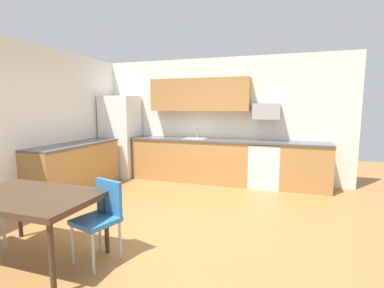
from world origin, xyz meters
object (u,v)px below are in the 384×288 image
(refrigerator, at_px, (121,136))
(oven_range, at_px, (264,165))
(microwave, at_px, (267,111))
(chair_near_table, at_px, (101,214))
(dining_table, at_px, (30,200))

(refrigerator, xyz_separation_m, oven_range, (3.32, 0.08, -0.49))
(microwave, relative_size, chair_near_table, 0.64)
(refrigerator, bearing_deg, dining_table, -71.73)
(oven_range, bearing_deg, refrigerator, -178.62)
(dining_table, bearing_deg, microwave, 60.85)
(refrigerator, relative_size, oven_range, 2.07)
(dining_table, bearing_deg, refrigerator, 108.27)
(oven_range, height_order, microwave, microwave)
(dining_table, bearing_deg, oven_range, 60.19)
(refrigerator, relative_size, microwave, 3.49)
(refrigerator, xyz_separation_m, microwave, (3.32, 0.18, 0.60))
(microwave, distance_m, dining_table, 4.45)
(oven_range, height_order, chair_near_table, oven_range)
(microwave, xyz_separation_m, dining_table, (-2.13, -3.81, -0.87))
(chair_near_table, bearing_deg, microwave, 67.48)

